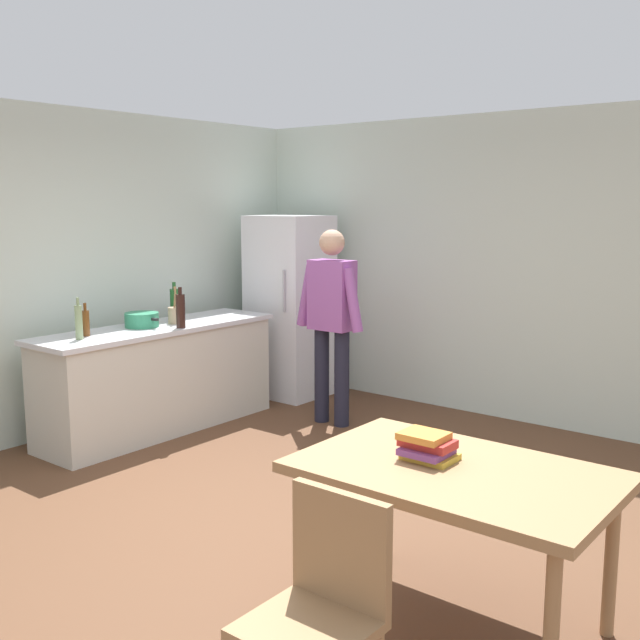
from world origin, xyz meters
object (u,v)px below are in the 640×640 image
chair (322,602)px  book_stack (427,447)px  refrigerator (290,306)px  bottle_wine_green (175,304)px  bottle_wine_dark (181,311)px  cooking_pot (142,320)px  utensil_jar (175,314)px  bottle_vinegar_tall (79,322)px  person (332,314)px  bottle_beer_brown (86,323)px  dining_table (455,484)px

chair → book_stack: 1.03m
refrigerator → chair: size_ratio=1.98×
bottle_wine_green → bottle_wine_dark: same height
cooking_pot → utensil_jar: (0.08, 0.29, 0.02)m
bottle_vinegar_tall → book_stack: (3.21, -0.32, -0.22)m
utensil_jar → bottle_vinegar_tall: size_ratio=1.00×
bottle_vinegar_tall → bottle_wine_dark: (0.21, 0.83, 0.01)m
person → bottle_vinegar_tall: (-1.02, -1.82, 0.06)m
refrigerator → bottle_wine_dark: refrigerator is taller
chair → bottle_vinegar_tall: 3.64m
bottle_wine_dark → bottle_beer_brown: (-0.29, -0.71, -0.04)m
refrigerator → bottle_wine_dark: bearing=-84.9°
dining_table → refrigerator: bearing=140.7°
book_stack → person: bearing=135.8°
utensil_jar → book_stack: 3.46m
bottle_beer_brown → book_stack: 3.33m
chair → cooking_pot: 3.99m
dining_table → bottle_wine_green: size_ratio=4.12×
chair → book_stack: size_ratio=3.62×
person → cooking_pot: person is taller
bottle_vinegar_tall → bottle_wine_dark: 0.85m
dining_table → bottle_vinegar_tall: size_ratio=4.37×
dining_table → person: bearing=137.6°
refrigerator → dining_table: size_ratio=1.29×
chair → bottle_vinegar_tall: bottle_vinegar_tall is taller
bottle_wine_green → bottle_wine_dark: (0.33, -0.22, 0.00)m
refrigerator → chair: refrigerator is taller
cooking_pot → book_stack: bearing=-16.4°
refrigerator → person: bearing=-30.2°
bottle_wine_green → dining_table: bearing=-21.5°
cooking_pot → person: bearing=46.3°
chair → bottle_beer_brown: bottle_beer_brown is taller
bottle_beer_brown → cooking_pot: bearing=90.3°
bottle_wine_green → bottle_beer_brown: bottle_wine_green is taller
refrigerator → bottle_beer_brown: bearing=-93.9°
bottle_wine_green → book_stack: 3.61m
refrigerator → utensil_jar: bearing=-93.0°
bottle_wine_green → book_stack: bearing=-22.2°
cooking_pot → bottle_wine_dark: bearing=29.7°
dining_table → chair: 0.98m
dining_table → bottle_beer_brown: size_ratio=5.38×
utensil_jar → bottle_wine_dark: bearing=-28.9°
utensil_jar → bottle_wine_green: (-0.12, 0.10, 0.07)m
refrigerator → person: (0.95, -0.55, 0.08)m
dining_table → bottle_vinegar_tall: 3.40m
chair → bottle_wine_green: bottle_wine_green is taller
refrigerator → person: size_ratio=1.06×
bottle_wine_green → bottle_vinegar_tall: (0.13, -1.05, -0.01)m
dining_table → cooking_pot: cooking_pot is taller
dining_table → chair: bearing=-90.0°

